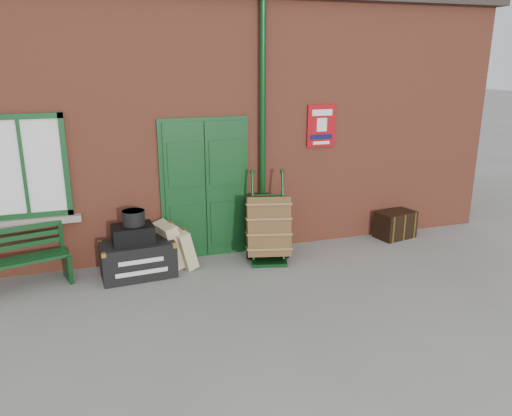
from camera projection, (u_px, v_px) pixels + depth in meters
name	position (u px, v px, depth m)	size (l,w,h in m)	color
ground	(251.00, 289.00, 7.03)	(80.00, 80.00, 0.00)	gray
station_building	(196.00, 111.00, 9.60)	(10.30, 4.30, 4.36)	#9F4A33
bench	(13.00, 259.00, 6.92)	(1.50, 0.80, 0.89)	#103D19
houdini_trunk	(138.00, 259.00, 7.39)	(1.06, 0.59, 0.53)	black
strongbox	(133.00, 234.00, 7.27)	(0.59, 0.43, 0.27)	black
hatbox	(134.00, 218.00, 7.23)	(0.32, 0.32, 0.21)	black
suitcase_back	(170.00, 244.00, 7.72)	(0.20, 0.50, 0.70)	#C7B883
suitcase_front	(183.00, 248.00, 7.69)	(0.18, 0.45, 0.60)	#C7B883
porter_trolley	(268.00, 227.00, 7.94)	(0.83, 0.87, 1.40)	#0D3614
dark_trunk	(395.00, 224.00, 9.03)	(0.67, 0.44, 0.49)	black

